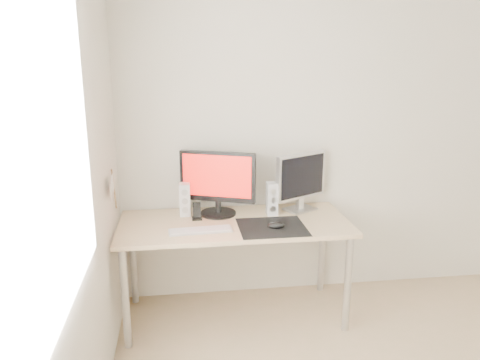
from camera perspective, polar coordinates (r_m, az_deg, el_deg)
wall_back at (r=3.71m, az=13.03°, el=5.23°), size 3.50×0.00×3.50m
wall_left at (r=1.83m, az=-21.48°, el=-5.36°), size 0.00×3.50×3.50m
window_pane at (r=1.76m, az=-21.87°, el=2.29°), size 0.00×1.30×1.30m
mousepad at (r=3.18m, az=3.93°, el=-5.75°), size 0.45×0.40×0.00m
mouse at (r=3.15m, az=4.40°, el=-5.54°), size 0.12×0.07×0.04m
desk at (r=3.30m, az=-0.69°, el=-6.37°), size 1.60×0.70×0.73m
main_monitor at (r=3.34m, az=-2.75°, el=-0.12°), size 0.53×0.34×0.47m
second_monitor at (r=3.47m, az=7.43°, el=0.12°), size 0.41×0.25×0.43m
speaker_left at (r=3.39m, az=-6.75°, el=-2.38°), size 0.08×0.09×0.24m
speaker_right at (r=3.39m, az=3.91°, el=-2.29°), size 0.08×0.09×0.24m
keyboard at (r=3.11m, az=-4.82°, el=-6.13°), size 0.43×0.15×0.02m
phone_dock at (r=3.32m, az=-5.28°, el=-4.18°), size 0.07×0.06×0.13m
pennant at (r=3.05m, az=-15.26°, el=-0.90°), size 0.01×0.23×0.29m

